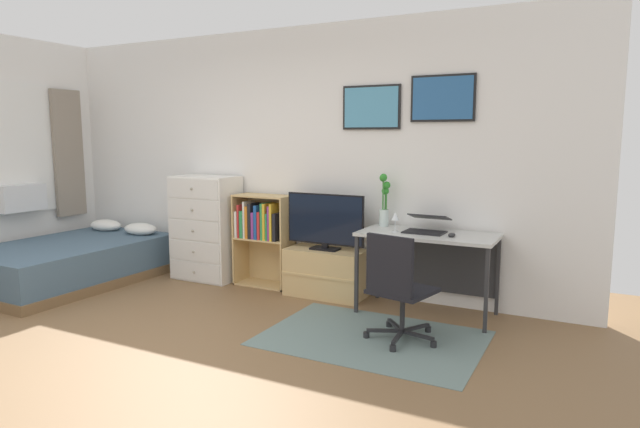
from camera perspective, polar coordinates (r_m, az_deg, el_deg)
ground_plane at (r=4.26m, az=-20.11°, el=-14.41°), size 7.20×7.20×0.00m
wall_back_with_posters at (r=5.85m, az=-2.81°, el=5.78°), size 6.12×0.09×2.70m
area_rug at (r=4.49m, az=5.44°, el=-12.66°), size 1.70×1.20×0.01m
bed at (r=6.65m, az=-24.43°, el=-4.51°), size 1.37×2.05×0.57m
dresser at (r=6.25m, az=-11.75°, el=-1.42°), size 0.72×0.46×1.16m
bookshelf at (r=5.88m, az=-6.04°, el=-1.76°), size 0.62×0.30×0.98m
tv_stand at (r=5.53m, az=0.63°, el=-6.09°), size 0.79×0.41×0.48m
television at (r=5.41m, az=0.53°, el=-0.83°), size 0.82×0.16×0.56m
desk at (r=5.06m, az=11.34°, el=-3.35°), size 1.20×0.58×0.74m
office_chair at (r=4.29m, az=7.98°, el=-7.33°), size 0.58×0.57×0.86m
laptop at (r=5.03m, az=11.03°, el=-1.11°), size 0.36×0.39×0.16m
computer_mouse at (r=4.83m, az=13.50°, el=-2.12°), size 0.06×0.10×0.03m
bamboo_vase at (r=5.25m, az=6.68°, el=1.45°), size 0.11×0.11×0.50m
wine_glass at (r=4.96m, az=7.82°, el=-0.31°), size 0.07×0.07×0.18m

